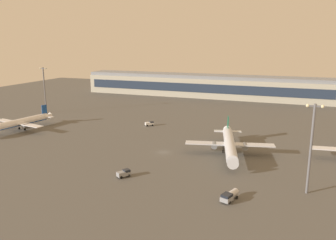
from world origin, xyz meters
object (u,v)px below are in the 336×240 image
at_px(apron_light_west, 311,143).
at_px(airplane_taxiway_distant, 18,123).
at_px(maintenance_van, 124,173).
at_px(cargo_loader, 150,123).
at_px(fuel_truck, 230,196).
at_px(airplane_mid_apron, 230,144).
at_px(apron_light_east, 44,87).

bearing_deg(apron_light_west, airplane_taxiway_distant, 168.99).
bearing_deg(maintenance_van, airplane_taxiway_distant, -170.70).
bearing_deg(cargo_loader, maintenance_van, -23.84).
bearing_deg(fuel_truck, maintenance_van, 11.76).
relative_size(airplane_mid_apron, cargo_loader, 9.33).
height_order(cargo_loader, apron_light_east, apron_light_east).
relative_size(airplane_mid_apron, apron_light_west, 1.66).
bearing_deg(cargo_loader, fuel_truck, -2.58).
relative_size(airplane_taxiway_distant, apron_light_west, 1.52).
bearing_deg(airplane_mid_apron, apron_light_west, 122.88).
distance_m(airplane_taxiway_distant, apron_light_east, 42.96).
height_order(airplane_taxiway_distant, fuel_truck, airplane_taxiway_distant).
bearing_deg(airplane_mid_apron, airplane_taxiway_distant, -13.06).
xyz_separation_m(airplane_mid_apron, cargo_loader, (-44.96, 29.57, -2.86)).
bearing_deg(cargo_loader, airplane_taxiway_distant, -101.03).
xyz_separation_m(fuel_truck, apron_light_west, (18.98, 12.02, 12.92)).
distance_m(cargo_loader, apron_light_west, 90.42).
xyz_separation_m(airplane_taxiway_distant, apron_light_east, (-16.07, 38.21, 11.28)).
relative_size(fuel_truck, apron_light_west, 0.27).
xyz_separation_m(airplane_mid_apron, fuel_truck, (7.07, -36.88, -2.68)).
bearing_deg(maintenance_van, fuel_truck, 25.68).
xyz_separation_m(airplane_taxiway_distant, apron_light_west, (124.24, -24.17, 10.60)).
distance_m(cargo_loader, maintenance_van, 64.85).
distance_m(airplane_mid_apron, airplane_taxiway_distant, 98.19).
relative_size(airplane_mid_apron, maintenance_van, 9.09).
bearing_deg(airplane_taxiway_distant, apron_light_west, 178.80).
xyz_separation_m(airplane_taxiway_distant, maintenance_van, (71.97, -31.83, -2.51)).
relative_size(maintenance_van, apron_light_east, 0.17).
height_order(airplane_taxiway_distant, cargo_loader, airplane_taxiway_distant).
bearing_deg(apron_light_east, fuel_truck, -31.52).
xyz_separation_m(cargo_loader, maintenance_van, (18.74, -62.08, 0.00)).
height_order(fuel_truck, cargo_loader, fuel_truck).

